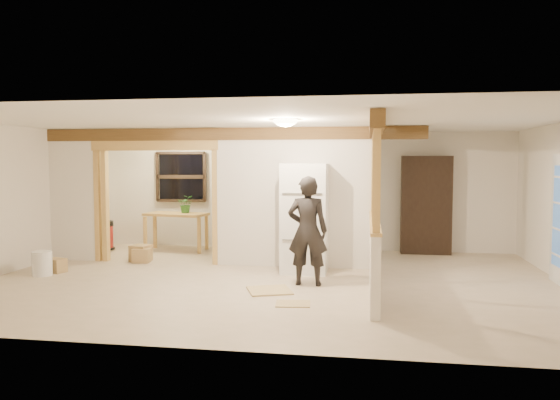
% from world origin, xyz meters
% --- Properties ---
extents(floor, '(9.00, 6.50, 0.01)m').
position_xyz_m(floor, '(0.00, 0.00, -0.01)').
color(floor, '#C9B295').
rests_on(floor, ground).
extents(ceiling, '(9.00, 6.50, 0.01)m').
position_xyz_m(ceiling, '(0.00, 0.00, 2.50)').
color(ceiling, white).
extents(wall_back, '(9.00, 0.01, 2.50)m').
position_xyz_m(wall_back, '(0.00, 3.25, 1.25)').
color(wall_back, beige).
rests_on(wall_back, floor).
extents(wall_front, '(9.00, 0.01, 2.50)m').
position_xyz_m(wall_front, '(0.00, -3.25, 1.25)').
color(wall_front, beige).
rests_on(wall_front, floor).
extents(wall_left, '(0.01, 6.50, 2.50)m').
position_xyz_m(wall_left, '(-4.50, 0.00, 1.25)').
color(wall_left, beige).
rests_on(wall_left, floor).
extents(partition_left_stub, '(0.90, 0.12, 2.50)m').
position_xyz_m(partition_left_stub, '(-4.05, 1.20, 1.25)').
color(partition_left_stub, silver).
rests_on(partition_left_stub, floor).
extents(partition_center, '(2.80, 0.12, 2.50)m').
position_xyz_m(partition_center, '(0.20, 1.20, 1.25)').
color(partition_center, silver).
rests_on(partition_center, floor).
extents(doorway_frame, '(2.46, 0.14, 2.20)m').
position_xyz_m(doorway_frame, '(-2.40, 1.20, 1.10)').
color(doorway_frame, tan).
rests_on(doorway_frame, floor).
extents(header_beam_back, '(7.00, 0.18, 0.22)m').
position_xyz_m(header_beam_back, '(-1.00, 1.20, 2.38)').
color(header_beam_back, brown).
rests_on(header_beam_back, ceiling).
extents(header_beam_right, '(0.18, 3.30, 0.22)m').
position_xyz_m(header_beam_right, '(1.60, -0.40, 2.38)').
color(header_beam_right, brown).
rests_on(header_beam_right, ceiling).
extents(pony_wall, '(0.12, 3.20, 1.00)m').
position_xyz_m(pony_wall, '(1.60, -0.40, 0.50)').
color(pony_wall, silver).
rests_on(pony_wall, floor).
extents(stud_partition, '(0.14, 3.20, 1.32)m').
position_xyz_m(stud_partition, '(1.60, -0.40, 1.66)').
color(stud_partition, tan).
rests_on(stud_partition, pony_wall).
extents(window_back, '(1.12, 0.10, 1.10)m').
position_xyz_m(window_back, '(-2.60, 3.17, 1.55)').
color(window_back, black).
rests_on(window_back, wall_back).
extents(ceiling_dome_main, '(0.36, 0.36, 0.16)m').
position_xyz_m(ceiling_dome_main, '(0.30, -0.50, 2.48)').
color(ceiling_dome_main, '#FFEABF').
rests_on(ceiling_dome_main, ceiling).
extents(ceiling_dome_util, '(0.32, 0.32, 0.14)m').
position_xyz_m(ceiling_dome_util, '(-2.50, 2.30, 2.48)').
color(ceiling_dome_util, '#FFEABF').
rests_on(ceiling_dome_util, ceiling).
extents(hanging_bulb, '(0.07, 0.07, 0.07)m').
position_xyz_m(hanging_bulb, '(-2.00, 1.60, 2.18)').
color(hanging_bulb, '#FFD88C').
rests_on(hanging_bulb, ceiling).
extents(refrigerator, '(0.76, 0.74, 1.85)m').
position_xyz_m(refrigerator, '(0.44, 0.77, 0.93)').
color(refrigerator, silver).
rests_on(refrigerator, floor).
extents(woman, '(0.61, 0.41, 1.67)m').
position_xyz_m(woman, '(0.60, -0.22, 0.84)').
color(woman, black).
rests_on(woman, floor).
extents(work_table, '(1.37, 0.86, 0.80)m').
position_xyz_m(work_table, '(-2.50, 2.55, 0.40)').
color(work_table, tan).
rests_on(work_table, floor).
extents(potted_plant, '(0.40, 0.37, 0.38)m').
position_xyz_m(potted_plant, '(-2.30, 2.62, 0.99)').
color(potted_plant, '#2D6423').
rests_on(potted_plant, work_table).
extents(shop_vac, '(0.52, 0.52, 0.63)m').
position_xyz_m(shop_vac, '(-4.08, 2.39, 0.32)').
color(shop_vac, maroon).
rests_on(shop_vac, floor).
extents(bookshelf, '(1.00, 0.33, 2.00)m').
position_xyz_m(bookshelf, '(2.68, 3.01, 1.00)').
color(bookshelf, black).
rests_on(bookshelf, floor).
extents(bucket, '(0.39, 0.39, 0.41)m').
position_xyz_m(bucket, '(-3.81, -0.23, 0.20)').
color(bucket, silver).
rests_on(bucket, floor).
extents(box_util_a, '(0.33, 0.29, 0.26)m').
position_xyz_m(box_util_a, '(-2.68, 1.16, 0.13)').
color(box_util_a, '#A98651').
rests_on(box_util_a, floor).
extents(box_util_b, '(0.38, 0.38, 0.31)m').
position_xyz_m(box_util_b, '(-2.74, 1.27, 0.15)').
color(box_util_b, '#A98651').
rests_on(box_util_b, floor).
extents(box_front, '(0.35, 0.31, 0.24)m').
position_xyz_m(box_front, '(-3.73, 0.05, 0.12)').
color(box_front, '#A98651').
rests_on(box_front, floor).
extents(floor_panel_near, '(0.77, 0.77, 0.02)m').
position_xyz_m(floor_panel_near, '(0.10, -0.71, 0.01)').
color(floor_panel_near, tan).
rests_on(floor_panel_near, floor).
extents(floor_panel_far, '(0.49, 0.41, 0.01)m').
position_xyz_m(floor_panel_far, '(0.54, -1.38, 0.01)').
color(floor_panel_far, tan).
rests_on(floor_panel_far, floor).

